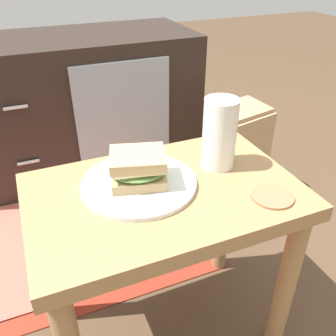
% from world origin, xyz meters
% --- Properties ---
extents(ground_plane, '(8.00, 8.00, 0.00)m').
position_xyz_m(ground_plane, '(0.00, 0.00, 0.00)').
color(ground_plane, '#4C3826').
extents(side_table, '(0.56, 0.36, 0.46)m').
position_xyz_m(side_table, '(0.00, 0.00, 0.37)').
color(side_table, '#A37A4C').
rests_on(side_table, ground).
extents(tv_cabinet, '(0.96, 0.46, 0.58)m').
position_xyz_m(tv_cabinet, '(0.00, 0.95, 0.29)').
color(tv_cabinet, black).
rests_on(tv_cabinet, ground).
extents(area_rug, '(1.03, 0.69, 0.01)m').
position_xyz_m(area_rug, '(-0.25, 0.47, 0.00)').
color(area_rug, maroon).
rests_on(area_rug, ground).
extents(plate, '(0.24, 0.24, 0.01)m').
position_xyz_m(plate, '(-0.04, 0.03, 0.47)').
color(plate, silver).
rests_on(plate, side_table).
extents(sandwich_front, '(0.14, 0.13, 0.07)m').
position_xyz_m(sandwich_front, '(-0.04, 0.03, 0.50)').
color(sandwich_front, tan).
rests_on(sandwich_front, plate).
extents(beer_glass, '(0.07, 0.07, 0.16)m').
position_xyz_m(beer_glass, '(0.15, 0.04, 0.54)').
color(beer_glass, silver).
rests_on(beer_glass, side_table).
extents(coaster, '(0.09, 0.09, 0.01)m').
position_xyz_m(coaster, '(0.19, -0.11, 0.46)').
color(coaster, '#996B47').
rests_on(coaster, side_table).
extents(paper_bag, '(0.25, 0.21, 0.37)m').
position_xyz_m(paper_bag, '(0.51, 0.49, 0.18)').
color(paper_bag, tan).
rests_on(paper_bag, ground).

